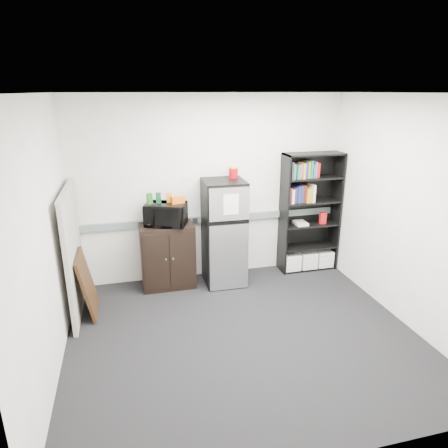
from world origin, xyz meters
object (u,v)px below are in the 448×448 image
object	(u,v)px
cubicle_partition	(73,252)
refrigerator	(224,233)
bookshelf	(310,214)
cabinet	(168,255)
microwave	(166,214)

from	to	relation	value
cubicle_partition	refrigerator	world-z (taller)	cubicle_partition
bookshelf	refrigerator	xyz separation A→B (m)	(-1.40, -0.14, -0.14)
bookshelf	cubicle_partition	size ratio (longest dim) A/B	1.14
cubicle_partition	cabinet	size ratio (longest dim) A/B	1.72
microwave	bookshelf	bearing A→B (deg)	21.60
bookshelf	cabinet	xyz separation A→B (m)	(-2.22, -0.06, -0.44)
bookshelf	microwave	size ratio (longest dim) A/B	3.33
cubicle_partition	cabinet	distance (m)	1.32
cubicle_partition	refrigerator	size ratio (longest dim) A/B	1.05
cabinet	refrigerator	xyz separation A→B (m)	(0.82, -0.08, 0.30)
bookshelf	cubicle_partition	xyz separation A→B (m)	(-3.43, -0.49, -0.10)
bookshelf	microwave	distance (m)	2.23
cabinet	microwave	size ratio (longest dim) A/B	1.69
cabinet	refrigerator	bearing A→B (deg)	-5.59
bookshelf	microwave	world-z (taller)	bookshelf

